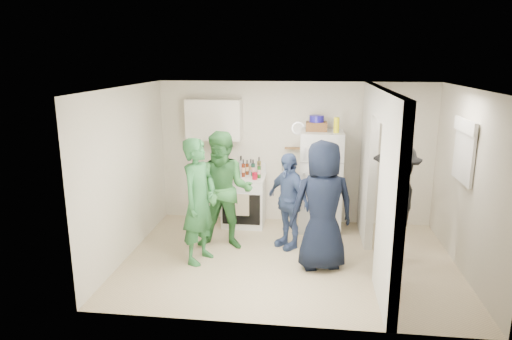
{
  "coord_description": "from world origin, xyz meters",
  "views": [
    {
      "loc": [
        0.26,
        -6.21,
        2.91
      ],
      "look_at": [
        -0.53,
        0.4,
        1.25
      ],
      "focal_mm": 32.0,
      "sensor_mm": 36.0,
      "label": 1
    }
  ],
  "objects": [
    {
      "name": "spice_shelf",
      "position": [
        0.0,
        1.65,
        1.35
      ],
      "size": [
        0.35,
        0.08,
        0.03
      ],
      "primitive_type": "cube",
      "color": "olive",
      "rests_on": "wall_back"
    },
    {
      "name": "wicker_basket",
      "position": [
        0.36,
        1.39,
        1.78
      ],
      "size": [
        0.35,
        0.25,
        0.15
      ],
      "primitive_type": "cube",
      "color": "brown",
      "rests_on": "fridge"
    },
    {
      "name": "fridge",
      "position": [
        0.46,
        1.34,
        0.85
      ],
      "size": [
        0.7,
        0.68,
        1.7
      ],
      "primitive_type": "cube",
      "color": "silver",
      "rests_on": "floor"
    },
    {
      "name": "person_denim",
      "position": [
        -0.05,
        0.5,
        0.75
      ],
      "size": [
        0.88,
        0.89,
        1.51
      ],
      "primitive_type": "imported",
      "rotation": [
        0.0,
        0.0,
        -0.81
      ],
      "color": "#3B4881",
      "rests_on": "floor"
    },
    {
      "name": "person_navy",
      "position": [
        0.46,
        -0.17,
        0.91
      ],
      "size": [
        1.02,
        0.8,
        1.83
      ],
      "primitive_type": "imported",
      "rotation": [
        0.0,
        0.0,
        -2.87
      ],
      "color": "black",
      "rests_on": "floor"
    },
    {
      "name": "bottle_h",
      "position": [
        -1.16,
        1.25,
        1.03
      ],
      "size": [
        0.08,
        0.08,
        0.28
      ],
      "primitive_type": "cylinder",
      "color": "#ABAFB7",
      "rests_on": "stove"
    },
    {
      "name": "wall_front",
      "position": [
        0.0,
        -1.7,
        1.25
      ],
      "size": [
        4.8,
        0.0,
        4.8
      ],
      "primitive_type": "plane",
      "rotation": [
        -1.57,
        0.0,
        0.0
      ],
      "color": "silver",
      "rests_on": "floor"
    },
    {
      "name": "nook_valance",
      "position": [
        2.34,
        0.2,
        2.0
      ],
      "size": [
        0.04,
        0.82,
        0.18
      ],
      "primitive_type": "cube",
      "color": "white",
      "rests_on": "wall_right"
    },
    {
      "name": "bottle_j",
      "position": [
        -0.59,
        1.27,
        1.03
      ],
      "size": [
        0.06,
        0.06,
        0.28
      ],
      "primitive_type": "cylinder",
      "color": "#21581E",
      "rests_on": "stove"
    },
    {
      "name": "bottle_f",
      "position": [
        -0.7,
        1.39,
        1.04
      ],
      "size": [
        0.07,
        0.07,
        0.29
      ],
      "primitive_type": "cylinder",
      "color": "#153C2B",
      "rests_on": "stove"
    },
    {
      "name": "person_green_center",
      "position": [
        -1.01,
        0.34,
        0.92
      ],
      "size": [
        0.89,
        0.7,
        1.83
      ],
      "primitive_type": "imported",
      "rotation": [
        0.0,
        0.0,
        -0.0
      ],
      "color": "#387C36",
      "rests_on": "floor"
    },
    {
      "name": "red_cup",
      "position": [
        -0.65,
        1.17,
        0.95
      ],
      "size": [
        0.09,
        0.09,
        0.12
      ],
      "primitive_type": "cylinder",
      "color": "#AD0B23",
      "rests_on": "stove"
    },
    {
      "name": "blue_bowl",
      "position": [
        0.36,
        1.39,
        1.91
      ],
      "size": [
        0.24,
        0.24,
        0.11
      ],
      "primitive_type": "cylinder",
      "color": "navy",
      "rests_on": "wicker_basket"
    },
    {
      "name": "bottle_b",
      "position": [
        -1.05,
        1.29,
        1.04
      ],
      "size": [
        0.08,
        0.08,
        0.29
      ],
      "primitive_type": "cylinder",
      "color": "#1B5122",
      "rests_on": "stove"
    },
    {
      "name": "yellow_cup_stack_stove",
      "position": [
        -0.99,
        1.15,
        1.02
      ],
      "size": [
        0.09,
        0.09,
        0.25
      ],
      "primitive_type": "cylinder",
      "color": "yellow",
      "rests_on": "stove"
    },
    {
      "name": "floor",
      "position": [
        0.0,
        0.0,
        0.0
      ],
      "size": [
        4.8,
        4.8,
        0.0
      ],
      "primitive_type": "plane",
      "color": "#C8B88D",
      "rests_on": "ground"
    },
    {
      "name": "nook_window_frame",
      "position": [
        2.36,
        0.2,
        1.65
      ],
      "size": [
        0.04,
        0.76,
        0.86
      ],
      "primitive_type": "cube",
      "color": "white",
      "rests_on": "wall_right"
    },
    {
      "name": "bottle_c",
      "position": [
        -0.94,
        1.52,
        1.05
      ],
      "size": [
        0.08,
        0.08,
        0.32
      ],
      "primitive_type": "cylinder",
      "color": "#ADB3BB",
      "rests_on": "stove"
    },
    {
      "name": "ceiling",
      "position": [
        0.0,
        0.0,
        2.5
      ],
      "size": [
        4.8,
        4.8,
        0.0
      ],
      "primitive_type": "plane",
      "rotation": [
        3.14,
        0.0,
        0.0
      ],
      "color": "white",
      "rests_on": "wall_back"
    },
    {
      "name": "bottle_g",
      "position": [
        -0.62,
        1.53,
        1.05
      ],
      "size": [
        0.07,
        0.07,
        0.31
      ],
      "primitive_type": "cylinder",
      "color": "olive",
      "rests_on": "stove"
    },
    {
      "name": "yellow_cup_stack_top",
      "position": [
        0.68,
        1.24,
        1.83
      ],
      "size": [
        0.09,
        0.09,
        0.25
      ],
      "primitive_type": "cylinder",
      "color": "yellow",
      "rests_on": "fridge"
    },
    {
      "name": "bottle_e",
      "position": [
        -0.77,
        1.57,
        1.02
      ],
      "size": [
        0.06,
        0.06,
        0.26
      ],
      "primitive_type": "cylinder",
      "color": "#B1B5C5",
      "rests_on": "stove"
    },
    {
      "name": "bottle_i",
      "position": [
        -0.82,
        1.47,
        1.03
      ],
      "size": [
        0.06,
        0.06,
        0.26
      ],
      "primitive_type": "cylinder",
      "color": "#5B250F",
      "rests_on": "stove"
    },
    {
      "name": "bottle_a",
      "position": [
        -1.16,
        1.47,
        1.04
      ],
      "size": [
        0.07,
        0.07,
        0.29
      ],
      "primitive_type": "cylinder",
      "color": "brown",
      "rests_on": "stove"
    },
    {
      "name": "wall_left",
      "position": [
        -2.4,
        0.0,
        1.25
      ],
      "size": [
        0.0,
        3.4,
        3.4
      ],
      "primitive_type": "plane",
      "rotation": [
        1.57,
        0.0,
        1.57
      ],
      "color": "silver",
      "rests_on": "floor"
    },
    {
      "name": "nook_window",
      "position": [
        2.38,
        0.2,
        1.65
      ],
      "size": [
        0.03,
        0.7,
        0.8
      ],
      "primitive_type": "cube",
      "color": "black",
      "rests_on": "wall_right"
    },
    {
      "name": "person_green_left",
      "position": [
        -1.29,
        -0.16,
        0.91
      ],
      "size": [
        0.63,
        0.77,
        1.82
      ],
      "primitive_type": "imported",
      "rotation": [
        0.0,
        0.0,
        1.24
      ],
      "color": "#296835",
      "rests_on": "floor"
    },
    {
      "name": "wall_back",
      "position": [
        0.0,
        1.7,
        1.25
      ],
      "size": [
        4.8,
        0.0,
        4.8
      ],
      "primitive_type": "plane",
      "rotation": [
        1.57,
        0.0,
        0.0
      ],
      "color": "silver",
      "rests_on": "floor"
    },
    {
      "name": "bottle_k",
      "position": [
        -1.1,
        1.4,
        1.04
      ],
      "size": [
        0.06,
        0.06,
        0.29
      ],
      "primitive_type": "cylinder",
      "color": "maroon",
      "rests_on": "stove"
    },
    {
      "name": "partition_header",
      "position": [
        1.2,
        0.0,
        2.3
      ],
      "size": [
        0.12,
        1.0,
        0.4
      ],
      "primitive_type": "cube",
      "color": "silver",
      "rests_on": "partition_pier_back"
    },
    {
      "name": "person_nook",
      "position": [
        1.47,
        0.1,
        0.88
      ],
      "size": [
        0.68,
        1.15,
        1.77
      ],
      "primitive_type": "imported",
      "rotation": [
        0.0,
        0.0,
        -1.59
      ],
      "color": "black",
      "rests_on": "floor"
    },
    {
      "name": "bottle_d",
      "position": [
        -0.86,
        1.32,
        1.05
      ],
      "size": [
        0.06,
        0.06,
        0.31
      ],
      "primitive_type": "cylinder",
      "color": "maroon",
      "rests_on": "stove"
    },
    {
      "name": "wall_clock",
      "position": [
        0.05,
        1.68,
        1.7
      ],
      "size": [
        0.22,
        0.02,
        0.22
      ],
      "primitive_type": "cylinder",
      "rotation": [
        1.57,
        0.0,
        0.0
      ],
      "color": "white",
      "rests_on": "wall_back"
    },
    {
      "name": "stove",
      "position": [
        -0.87,
        1.37,
        0.45
      ],
      "size": [
        0.75,
        0.62,
        0.89
      ],
      "primitive_type": "cube",
      "color": "white",
      "rests_on": "floor"
    },
    {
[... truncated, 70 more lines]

